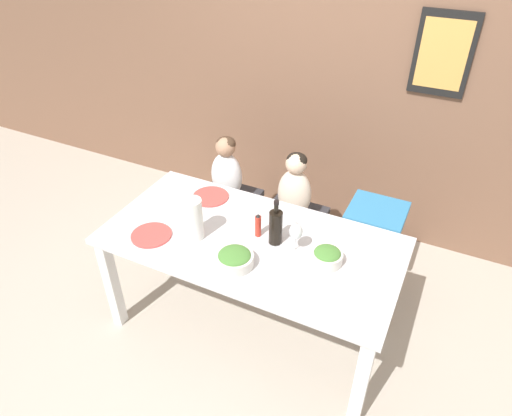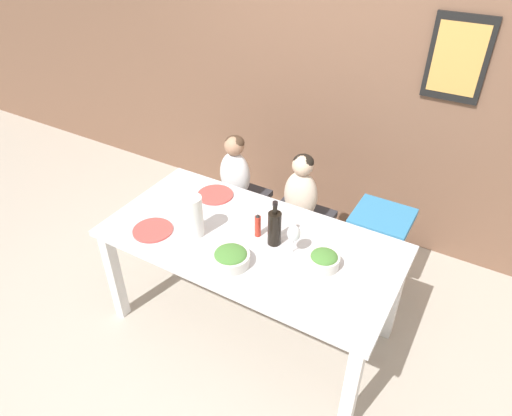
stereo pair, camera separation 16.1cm
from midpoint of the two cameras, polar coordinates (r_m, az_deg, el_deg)
name	(u,v)px [view 2 (the right image)]	position (r m, az deg, el deg)	size (l,w,h in m)	color
ground_plane	(251,323)	(3.19, 0.88, -14.18)	(14.00, 14.00, 0.00)	#BCB2A3
wall_back	(351,67)	(3.54, 13.07, 16.83)	(10.00, 0.09, 2.70)	brown
dining_table	(250,251)	(2.73, 1.00, -5.40)	(1.74, 0.87, 0.74)	silver
chair_far_left	(236,202)	(3.60, -1.25, 0.70)	(0.44, 0.42, 0.45)	silver
chair_far_center	(299,224)	(3.39, 6.72, -2.01)	(0.44, 0.42, 0.45)	silver
chair_right_highchair	(380,231)	(3.16, 16.63, -2.86)	(0.37, 0.36, 0.68)	silver
person_child_left	(235,168)	(3.43, -1.31, 5.04)	(0.25, 0.17, 0.51)	silver
person_child_center	(301,188)	(3.21, 7.11, 2.48)	(0.25, 0.17, 0.51)	beige
wine_bottle	(274,227)	(2.58, 4.12, -2.47)	(0.08, 0.08, 0.29)	black
paper_towel_roll	(193,216)	(2.64, -6.12, -1.06)	(0.11, 0.11, 0.26)	white
wine_glass_near	(294,234)	(2.51, 6.57, -3.29)	(0.08, 0.08, 0.19)	white
salad_bowl_large	(231,257)	(2.48, -1.31, -6.22)	(0.21, 0.21, 0.09)	silver
salad_bowl_small	(324,260)	(2.51, 10.33, -6.40)	(0.17, 0.17, 0.09)	silver
dinner_plate_front_left	(153,230)	(2.78, -11.18, -2.77)	(0.24, 0.24, 0.01)	#D14C47
dinner_plate_back_left	(215,195)	(3.04, -3.61, 1.63)	(0.24, 0.24, 0.01)	#D14C47
condiment_bottle_hot_sauce	(258,225)	(2.65, 1.96, -2.21)	(0.04, 0.04, 0.16)	red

